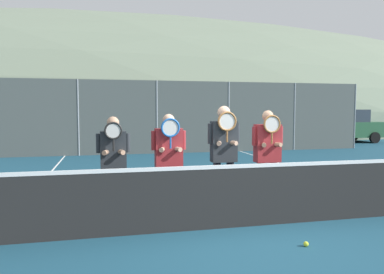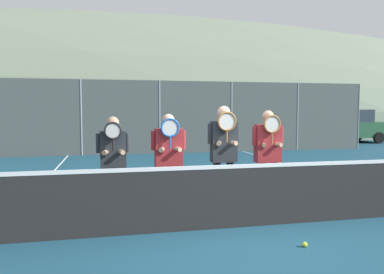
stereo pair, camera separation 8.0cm
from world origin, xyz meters
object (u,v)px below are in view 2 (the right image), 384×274
(player_leftmost, at_px, (113,159))
(player_rightmost, at_px, (268,151))
(car_center, at_px, (257,127))
(car_right_of_center, at_px, (345,126))
(player_center_left, at_px, (169,156))
(player_center_right, at_px, (224,149))
(tennis_ball_on_court, at_px, (305,244))
(car_left_of_center, at_px, (159,127))
(car_far_left, at_px, (43,129))

(player_leftmost, relative_size, player_rightmost, 0.94)
(player_leftmost, xyz_separation_m, car_center, (7.47, 12.10, -0.08))
(car_center, height_order, car_right_of_center, car_right_of_center)
(car_center, bearing_deg, player_center_left, -118.41)
(player_rightmost, height_order, car_center, player_rightmost)
(player_leftmost, height_order, player_center_right, player_center_right)
(car_right_of_center, relative_size, tennis_ball_on_court, 64.92)
(player_center_left, height_order, player_rightmost, player_rightmost)
(player_center_left, bearing_deg, car_left_of_center, 83.36)
(car_center, xyz_separation_m, car_right_of_center, (5.08, -0.17, 0.01))
(player_rightmost, relative_size, car_right_of_center, 0.41)
(car_far_left, bearing_deg, player_center_right, -67.85)
(car_far_left, height_order, car_right_of_center, car_right_of_center)
(tennis_ball_on_court, bearing_deg, car_right_of_center, 53.74)
(player_leftmost, distance_m, tennis_ball_on_court, 3.21)
(player_center_left, relative_size, car_far_left, 0.36)
(tennis_ball_on_court, bearing_deg, player_leftmost, 142.49)
(player_center_right, bearing_deg, car_right_of_center, 48.30)
(player_center_left, height_order, tennis_ball_on_court, player_center_left)
(player_rightmost, relative_size, car_center, 0.42)
(car_left_of_center, bearing_deg, player_rightmost, -88.10)
(car_far_left, bearing_deg, car_center, -0.34)
(car_right_of_center, xyz_separation_m, tennis_ball_on_court, (-10.12, -13.79, -0.89))
(car_right_of_center, bearing_deg, car_left_of_center, 179.36)
(car_right_of_center, bearing_deg, player_center_left, -134.24)
(car_left_of_center, distance_m, car_center, 5.15)
(player_center_right, distance_m, car_right_of_center, 16.04)
(player_leftmost, xyz_separation_m, player_center_left, (0.91, -0.02, 0.04))
(player_leftmost, xyz_separation_m, car_right_of_center, (12.55, 11.93, -0.07))
(player_rightmost, bearing_deg, player_center_right, -176.73)
(player_leftmost, xyz_separation_m, player_rightmost, (2.72, 0.00, 0.07))
(player_leftmost, xyz_separation_m, tennis_ball_on_court, (2.43, -1.86, -0.96))
(tennis_ball_on_court, bearing_deg, car_far_left, 111.49)
(car_far_left, bearing_deg, car_left_of_center, -1.22)
(player_leftmost, bearing_deg, player_center_left, -1.13)
(player_leftmost, distance_m, car_far_left, 12.55)
(player_rightmost, bearing_deg, tennis_ball_on_court, -98.79)
(player_rightmost, distance_m, car_left_of_center, 12.05)
(player_center_right, bearing_deg, tennis_ball_on_court, -73.12)
(player_center_right, xyz_separation_m, player_rightmost, (0.84, 0.05, -0.06))
(player_center_right, xyz_separation_m, car_center, (5.59, 12.14, -0.21))
(player_rightmost, bearing_deg, player_center_left, -179.39)
(car_far_left, bearing_deg, tennis_ball_on_court, -68.51)
(player_center_left, height_order, player_center_right, player_center_right)
(car_left_of_center, relative_size, tennis_ball_on_court, 67.07)
(player_rightmost, xyz_separation_m, car_left_of_center, (-0.40, 12.04, -0.12))
(player_leftmost, distance_m, car_left_of_center, 12.26)
(car_center, bearing_deg, player_center_right, -114.72)
(player_center_right, relative_size, car_far_left, 0.39)
(player_center_right, height_order, car_left_of_center, player_center_right)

